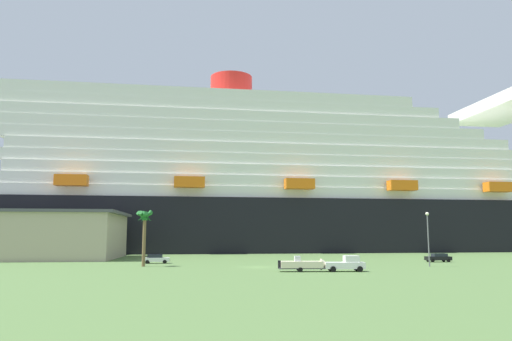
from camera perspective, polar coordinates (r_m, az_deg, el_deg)
name	(u,v)px	position (r m, az deg, el deg)	size (l,w,h in m)	color
ground_plane	(246,258)	(107.55, -1.21, -10.35)	(600.00, 600.00, 0.00)	#4C6B38
cruise_ship	(324,193)	(152.94, 8.12, -2.69)	(256.35, 51.70, 66.41)	black
pickup_truck	(346,264)	(69.83, 10.65, -10.87)	(5.68, 2.47, 2.20)	white
small_boat_on_trailer	(306,265)	(68.81, 5.98, -11.07)	(8.18, 2.11, 2.15)	#595960
palm_tree	(145,221)	(81.31, -13.10, -5.87)	(2.84, 2.94, 9.15)	brown
street_lamp	(428,231)	(83.52, 19.77, -6.83)	(0.56, 0.56, 8.79)	slate
parked_car_white_van	(156,259)	(89.21, -11.79, -10.23)	(4.67, 2.16, 1.58)	white
parked_car_black_coupe	(438,257)	(98.12, 20.86, -9.64)	(4.69, 2.17, 1.58)	black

